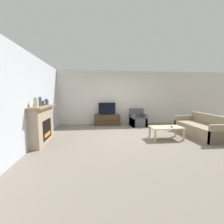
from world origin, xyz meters
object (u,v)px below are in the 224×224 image
at_px(mantel_vase_left, 36,102).
at_px(armchair, 138,120).
at_px(mantel_vase_right, 46,102).
at_px(couch, 202,129).
at_px(tv_stand, 107,120).
at_px(fireplace, 42,124).
at_px(tv, 107,109).
at_px(mantel_vase_centre_left, 40,102).
at_px(mantel_clock, 43,103).
at_px(remote, 172,127).
at_px(coffee_table, 166,128).

relative_size(mantel_vase_left, armchair, 0.36).
relative_size(mantel_vase_right, couch, 0.11).
bearing_deg(tv_stand, fireplace, -133.11).
bearing_deg(mantel_vase_right, tv, 40.81).
xyz_separation_m(mantel_vase_centre_left, mantel_vase_right, (0.00, 0.60, -0.04)).
bearing_deg(tv_stand, mantel_clock, -134.83).
distance_m(mantel_vase_right, tv, 3.01).
bearing_deg(armchair, fireplace, -150.85).
xyz_separation_m(mantel_vase_left, remote, (4.24, 0.31, -0.88)).
relative_size(fireplace, tv, 1.90).
distance_m(fireplace, mantel_vase_left, 0.86).
bearing_deg(fireplace, mantel_vase_right, 87.98).
bearing_deg(fireplace, coffee_table, -1.65).
relative_size(mantel_vase_left, tv, 0.36).
bearing_deg(remote, tv_stand, 141.48).
height_order(tv_stand, remote, tv_stand).
relative_size(mantel_clock, remote, 0.97).
relative_size(fireplace, remote, 10.23).
relative_size(mantel_vase_left, mantel_vase_centre_left, 1.01).
height_order(mantel_vase_left, remote, mantel_vase_left).
height_order(mantel_clock, tv_stand, mantel_clock).
height_order(mantel_vase_right, tv, mantel_vase_right).
bearing_deg(fireplace, tv, 46.86).
height_order(coffee_table, remote, remote).
xyz_separation_m(mantel_vase_right, tv_stand, (2.25, 1.94, -1.00)).
height_order(mantel_vase_centre_left, couch, mantel_vase_centre_left).
distance_m(mantel_clock, couch, 5.67).
xyz_separation_m(tv, armchair, (1.47, -0.33, -0.53)).
relative_size(mantel_vase_left, mantel_vase_right, 1.38).
bearing_deg(remote, armchair, 116.80).
bearing_deg(tv, mantel_vase_left, -127.85).
bearing_deg(mantel_vase_left, remote, 4.13).
distance_m(armchair, remote, 2.32).
relative_size(coffee_table, couch, 0.52).
distance_m(fireplace, tv, 3.32).
relative_size(mantel_vase_centre_left, couch, 0.14).
xyz_separation_m(fireplace, remote, (4.25, -0.17, -0.17)).
distance_m(armchair, coffee_table, 2.23).
height_order(fireplace, mantel_vase_right, mantel_vase_right).
height_order(coffee_table, couch, couch).
xyz_separation_m(mantel_vase_left, tv_stand, (2.25, 2.90, -1.05)).
distance_m(tv, coffee_table, 3.15).
bearing_deg(coffee_table, mantel_vase_right, 171.71).
bearing_deg(tv_stand, tv, -90.00).
relative_size(mantel_vase_left, couch, 0.15).
xyz_separation_m(mantel_vase_right, couch, (5.58, -0.38, -1.00)).
bearing_deg(mantel_vase_centre_left, armchair, 30.64).
bearing_deg(mantel_clock, tv, 45.14).
bearing_deg(fireplace, mantel_vase_centre_left, -81.97).
distance_m(mantel_vase_right, remote, 4.37).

